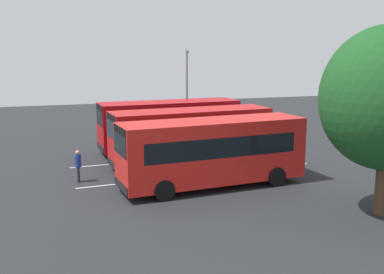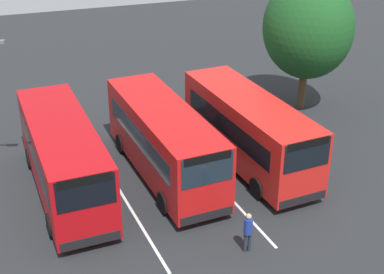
{
  "view_description": "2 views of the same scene",
  "coord_description": "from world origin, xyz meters",
  "px_view_note": "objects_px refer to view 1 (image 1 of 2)",
  "views": [
    {
      "loc": [
        8.04,
        24.47,
        6.53
      ],
      "look_at": [
        -0.41,
        -0.95,
        1.48
      ],
      "focal_mm": 43.35,
      "sensor_mm": 36.0,
      "label": 1
    },
    {
      "loc": [
        21.06,
        -6.13,
        12.8
      ],
      "look_at": [
        0.42,
        1.41,
        1.89
      ],
      "focal_mm": 51.93,
      "sensor_mm": 36.0,
      "label": 2
    }
  ],
  "objects_px": {
    "bus_far_left": "(169,124)",
    "street_lamp": "(187,88)",
    "bus_center_left": "(191,136)",
    "pedestrian": "(78,164)",
    "bus_center_right": "(212,151)"
  },
  "relations": [
    {
      "from": "bus_far_left",
      "to": "street_lamp",
      "type": "xyz_separation_m",
      "value": [
        -2.31,
        -3.41,
        2.02
      ]
    },
    {
      "from": "bus_far_left",
      "to": "bus_center_left",
      "type": "height_order",
      "value": "same"
    },
    {
      "from": "bus_center_left",
      "to": "pedestrian",
      "type": "distance_m",
      "value": 6.47
    },
    {
      "from": "bus_center_left",
      "to": "pedestrian",
      "type": "relative_size",
      "value": 5.65
    },
    {
      "from": "bus_far_left",
      "to": "bus_center_left",
      "type": "distance_m",
      "value": 4.4
    },
    {
      "from": "bus_center_left",
      "to": "street_lamp",
      "type": "bearing_deg",
      "value": -110.06
    },
    {
      "from": "bus_center_right",
      "to": "bus_center_left",
      "type": "bearing_deg",
      "value": -98.12
    },
    {
      "from": "bus_far_left",
      "to": "street_lamp",
      "type": "height_order",
      "value": "street_lamp"
    },
    {
      "from": "bus_center_left",
      "to": "bus_far_left",
      "type": "bearing_deg",
      "value": -93.42
    },
    {
      "from": "pedestrian",
      "to": "street_lamp",
      "type": "distance_m",
      "value": 12.75
    },
    {
      "from": "bus_center_left",
      "to": "pedestrian",
      "type": "bearing_deg",
      "value": 6.59
    },
    {
      "from": "street_lamp",
      "to": "pedestrian",
      "type": "bearing_deg",
      "value": -27.4
    },
    {
      "from": "bus_far_left",
      "to": "pedestrian",
      "type": "relative_size",
      "value": 5.62
    },
    {
      "from": "bus_center_left",
      "to": "street_lamp",
      "type": "relative_size",
      "value": 1.4
    },
    {
      "from": "bus_far_left",
      "to": "pedestrian",
      "type": "xyz_separation_m",
      "value": [
        6.28,
        5.56,
        -0.83
      ]
    }
  ]
}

